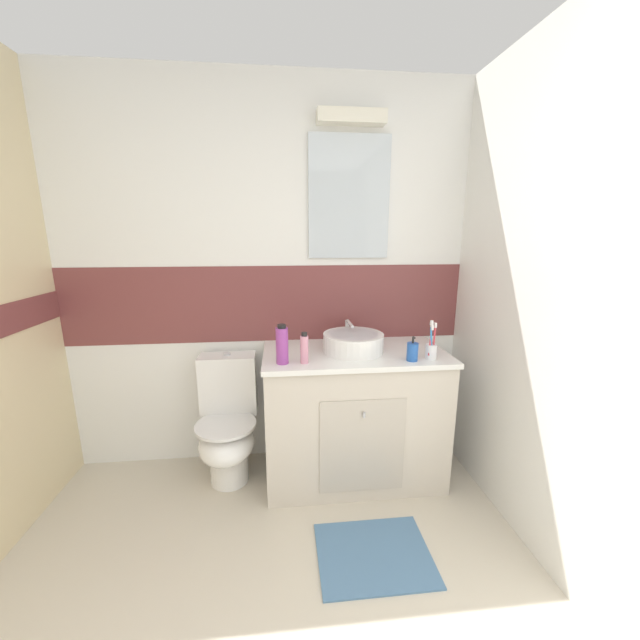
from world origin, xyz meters
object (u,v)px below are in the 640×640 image
at_px(deodorant_spray_can, 304,349).
at_px(shampoo_bottle_tall, 282,345).
at_px(soap_dispenser, 412,352).
at_px(sink_basin, 353,342).
at_px(toothbrush_cup, 431,349).
at_px(toilet, 228,424).

bearing_deg(deodorant_spray_can, shampoo_bottle_tall, 177.05).
relative_size(soap_dispenser, shampoo_bottle_tall, 0.65).
bearing_deg(soap_dispenser, deodorant_spray_can, 177.62).
height_order(sink_basin, shampoo_bottle_tall, shampoo_bottle_tall).
distance_m(toothbrush_cup, deodorant_spray_can, 0.73).
relative_size(sink_basin, deodorant_spray_can, 2.33).
bearing_deg(toothbrush_cup, soap_dispenser, -170.90).
distance_m(toilet, deodorant_spray_can, 0.77).
bearing_deg(sink_basin, shampoo_bottle_tall, -158.45).
bearing_deg(shampoo_bottle_tall, toilet, 147.54).
xyz_separation_m(toothbrush_cup, shampoo_bottle_tall, (-0.85, 0.01, 0.05)).
relative_size(toothbrush_cup, shampoo_bottle_tall, 1.03).
height_order(sink_basin, soap_dispenser, sink_basin).
height_order(toothbrush_cup, deodorant_spray_can, toothbrush_cup).
bearing_deg(toilet, sink_basin, -4.04).
bearing_deg(toothbrush_cup, toilet, 168.80).
bearing_deg(toothbrush_cup, deodorant_spray_can, 179.49).
bearing_deg(shampoo_bottle_tall, deodorant_spray_can, -2.95).
bearing_deg(deodorant_spray_can, sink_basin, 29.74).
bearing_deg(toilet, shampoo_bottle_tall, -32.46).
relative_size(sink_basin, shampoo_bottle_tall, 1.85).
height_order(toilet, deodorant_spray_can, deodorant_spray_can).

